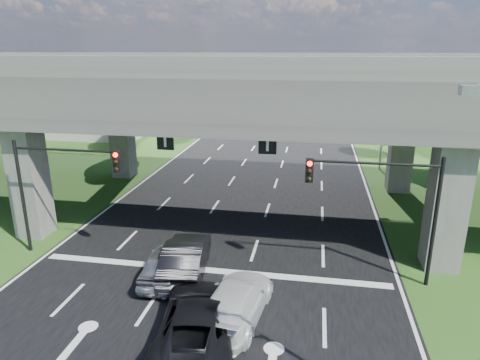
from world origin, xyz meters
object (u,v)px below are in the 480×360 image
(streetlight_far, at_px, (381,103))
(car_white, at_px, (236,302))
(streetlight_beyond, at_px, (363,87))
(signal_right, at_px, (386,196))
(signal_left, at_px, (58,178))
(car_trailing, at_px, (199,320))
(car_silver, at_px, (168,261))
(car_dark, at_px, (186,257))

(streetlight_far, height_order, car_white, streetlight_far)
(streetlight_far, xyz_separation_m, streetlight_beyond, (0.00, 16.00, 0.00))
(signal_right, bearing_deg, car_white, -145.74)
(signal_left, distance_m, car_trailing, 10.78)
(car_trailing, bearing_deg, car_silver, -64.73)
(signal_left, height_order, car_dark, signal_left)
(signal_left, xyz_separation_m, streetlight_beyond, (17.92, 36.06, 1.66))
(car_silver, xyz_separation_m, car_white, (3.72, -2.69, -0.03))
(signal_right, height_order, signal_left, same)
(car_silver, relative_size, car_white, 0.88)
(car_dark, xyz_separation_m, car_white, (2.97, -3.08, -0.10))
(car_white, bearing_deg, streetlight_beyond, -94.39)
(streetlight_far, bearing_deg, signal_left, -131.78)
(signal_right, bearing_deg, streetlight_far, 83.53)
(car_trailing, bearing_deg, signal_right, -148.68)
(streetlight_beyond, distance_m, car_trailing, 42.88)
(signal_left, xyz_separation_m, car_dark, (6.78, -0.94, -3.29))
(signal_left, relative_size, car_trailing, 1.01)
(signal_left, xyz_separation_m, car_silver, (6.02, -1.33, -3.37))
(car_silver, distance_m, car_white, 4.59)
(signal_right, xyz_separation_m, streetlight_far, (2.27, 20.06, 1.66))
(streetlight_far, xyz_separation_m, car_trailing, (-9.27, -25.56, -4.99))
(streetlight_beyond, height_order, car_white, streetlight_beyond)
(signal_right, bearing_deg, car_trailing, -141.80)
(signal_left, height_order, car_white, signal_left)
(car_dark, bearing_deg, streetlight_far, -125.74)
(signal_right, distance_m, signal_left, 15.65)
(car_silver, height_order, car_white, car_silver)
(signal_right, relative_size, streetlight_beyond, 0.60)
(car_silver, distance_m, car_dark, 0.85)
(signal_right, distance_m, streetlight_beyond, 36.17)
(signal_right, xyz_separation_m, car_dark, (-8.87, -0.94, -3.29))
(car_silver, height_order, car_trailing, car_trailing)
(car_trailing, bearing_deg, streetlight_beyond, -109.45)
(signal_left, distance_m, car_dark, 7.59)
(car_dark, height_order, car_white, car_dark)
(streetlight_far, distance_m, streetlight_beyond, 16.00)
(signal_right, distance_m, car_silver, 10.28)
(signal_right, height_order, car_dark, signal_right)
(car_trailing, bearing_deg, car_white, -133.28)
(signal_right, relative_size, car_dark, 1.15)
(signal_right, relative_size, car_trailing, 1.01)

